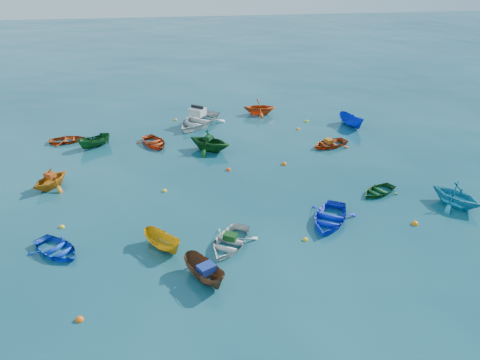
{
  "coord_description": "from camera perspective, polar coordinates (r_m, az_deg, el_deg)",
  "views": [
    {
      "loc": [
        -3.63,
        -21.17,
        14.0
      ],
      "look_at": [
        0.0,
        5.0,
        0.4
      ],
      "focal_mm": 35.0,
      "sensor_mm": 36.0,
      "label": 1
    }
  ],
  "objects": [
    {
      "name": "buoy_or_b",
      "position": [
        27.69,
        20.53,
        -5.07
      ],
      "size": [
        0.39,
        0.39,
        0.39
      ],
      "primitive_type": "sphere",
      "color": "orange",
      "rests_on": "ground"
    },
    {
      "name": "tarp_orange_a",
      "position": [
        31.66,
        -22.17,
        0.56
      ],
      "size": [
        0.79,
        0.75,
        0.3
      ],
      "primitive_type": "cube",
      "rotation": [
        0.0,
        0.0,
        -0.6
      ],
      "color": "#C64514",
      "rests_on": "dinghy_orange_w"
    },
    {
      "name": "buoy_or_e",
      "position": [
        39.26,
        7.07,
        6.13
      ],
      "size": [
        0.3,
        0.3,
        0.3
      ],
      "primitive_type": "sphere",
      "color": "orange",
      "rests_on": "ground"
    },
    {
      "name": "buoy_ye_d",
      "position": [
        41.44,
        -7.87,
        7.23
      ],
      "size": [
        0.31,
        0.31,
        0.31
      ],
      "primitive_type": "sphere",
      "color": "gold",
      "rests_on": "ground"
    },
    {
      "name": "sampan_blue_far",
      "position": [
        40.77,
        13.34,
        6.41
      ],
      "size": [
        1.91,
        3.08,
        1.12
      ],
      "primitive_type": "imported",
      "rotation": [
        0.0,
        0.0,
        0.31
      ],
      "color": "#0E2AB4",
      "rests_on": "ground"
    },
    {
      "name": "dinghy_red_nw",
      "position": [
        38.86,
        -20.23,
        4.38
      ],
      "size": [
        2.94,
        2.28,
        0.56
      ],
      "primitive_type": "imported",
      "rotation": [
        0.0,
        0.0,
        1.71
      ],
      "color": "#A1350D",
      "rests_on": "ground"
    },
    {
      "name": "buoy_or_c",
      "position": [
        31.91,
        -1.42,
        1.2
      ],
      "size": [
        0.36,
        0.36,
        0.36
      ],
      "primitive_type": "sphere",
      "color": "#CF480B",
      "rests_on": "ground"
    },
    {
      "name": "buoy_ye_c",
      "position": [
        29.61,
        -9.19,
        -1.37
      ],
      "size": [
        0.31,
        0.31,
        0.31
      ],
      "primitive_type": "sphere",
      "color": "yellow",
      "rests_on": "ground"
    },
    {
      "name": "dinghy_white_near",
      "position": [
        24.27,
        -1.27,
        -8.0
      ],
      "size": [
        3.66,
        4.01,
        0.68
      ],
      "primitive_type": "imported",
      "rotation": [
        0.0,
        0.0,
        -0.52
      ],
      "color": "silver",
      "rests_on": "ground"
    },
    {
      "name": "ground",
      "position": [
        25.64,
        1.54,
        -5.87
      ],
      "size": [
        160.0,
        160.0,
        0.0
      ],
      "primitive_type": "plane",
      "color": "#0A3848",
      "rests_on": "ground"
    },
    {
      "name": "sampan_green_far",
      "position": [
        37.23,
        -17.21,
        3.88
      ],
      "size": [
        2.7,
        2.22,
        1.0
      ],
      "primitive_type": "imported",
      "rotation": [
        0.0,
        0.0,
        -1.0
      ],
      "color": "#114A1C",
      "rests_on": "ground"
    },
    {
      "name": "buoy_ye_e",
      "position": [
        41.14,
        8.13,
        7.06
      ],
      "size": [
        0.34,
        0.34,
        0.34
      ],
      "primitive_type": "sphere",
      "color": "yellow",
      "rests_on": "ground"
    },
    {
      "name": "sampan_brown_mid",
      "position": [
        22.17,
        -4.28,
        -12.01
      ],
      "size": [
        2.33,
        2.96,
        1.09
      ],
      "primitive_type": "imported",
      "rotation": [
        0.0,
        0.0,
        0.53
      ],
      "color": "brown",
      "rests_on": "ground"
    },
    {
      "name": "dinghy_blue_sw",
      "position": [
        25.49,
        -21.36,
        -8.23
      ],
      "size": [
        3.59,
        3.59,
        0.61
      ],
      "primitive_type": "imported",
      "rotation": [
        0.0,
        0.0,
        0.79
      ],
      "color": "blue",
      "rests_on": "ground"
    },
    {
      "name": "buoy_ye_a",
      "position": [
        24.91,
        7.97,
        -7.26
      ],
      "size": [
        0.3,
        0.3,
        0.3
      ],
      "primitive_type": "sphere",
      "color": "yellow",
      "rests_on": "ground"
    },
    {
      "name": "tarp_orange_b",
      "position": [
        36.12,
        10.77,
        4.72
      ],
      "size": [
        0.66,
        0.75,
        0.3
      ],
      "primitive_type": "cube",
      "rotation": [
        0.0,
        0.0,
        -1.2
      ],
      "color": "#B95F13",
      "rests_on": "dinghy_red_ne"
    },
    {
      "name": "buoy_or_d",
      "position": [
        32.86,
        5.38,
        1.89
      ],
      "size": [
        0.38,
        0.38,
        0.38
      ],
      "primitive_type": "sphere",
      "color": "#DB5C0B",
      "rests_on": "ground"
    },
    {
      "name": "dinghy_orange_far",
      "position": [
        42.65,
        2.38,
        8.05
      ],
      "size": [
        3.12,
        2.78,
        1.5
      ],
      "primitive_type": "imported",
      "rotation": [
        0.0,
        0.0,
        1.45
      ],
      "color": "#C64412",
      "rests_on": "ground"
    },
    {
      "name": "dinghy_green_n",
      "position": [
        35.04,
        -3.7,
        3.62
      ],
      "size": [
        4.28,
        4.16,
        1.72
      ],
      "primitive_type": "imported",
      "rotation": [
        0.0,
        0.0,
        0.97
      ],
      "color": "#104716",
      "rests_on": "ground"
    },
    {
      "name": "sampan_yellow_mid",
      "position": [
        24.39,
        -9.33,
        -8.21
      ],
      "size": [
        2.4,
        2.59,
        0.99
      ],
      "primitive_type": "imported",
      "rotation": [
        0.0,
        0.0,
        0.7
      ],
      "color": "#CA9412",
      "rests_on": "ground"
    },
    {
      "name": "tarp_blue_a",
      "position": [
        21.62,
        -4.12,
        -10.72
      ],
      "size": [
        0.94,
        0.88,
        0.37
      ],
      "primitive_type": "cube",
      "rotation": [
        0.0,
        0.0,
        0.53
      ],
      "color": "navy",
      "rests_on": "sampan_brown_mid"
    },
    {
      "name": "buoy_ye_b",
      "position": [
        27.47,
        -20.88,
        -5.42
      ],
      "size": [
        0.3,
        0.3,
        0.3
      ],
      "primitive_type": "sphere",
      "color": "yellow",
      "rests_on": "ground"
    },
    {
      "name": "motorboat_white",
      "position": [
        40.15,
        -5.13,
        6.72
      ],
      "size": [
        5.72,
        6.04,
        1.62
      ],
      "primitive_type": "imported",
      "rotation": [
        0.0,
        0.0,
        -0.62
      ],
      "color": "silver",
      "rests_on": "ground"
    },
    {
      "name": "dinghy_cyan_se",
      "position": [
        30.49,
        24.68,
        -2.83
      ],
      "size": [
        3.8,
        3.94,
        1.6
      ],
      "primitive_type": "imported",
      "rotation": [
        0.0,
        0.0,
        0.54
      ],
      "color": "teal",
      "rests_on": "ground"
    },
    {
      "name": "dinghy_red_ne",
      "position": [
        36.35,
        10.83,
        4.08
      ],
      "size": [
        3.55,
        3.07,
        0.62
      ],
      "primitive_type": "imported",
      "rotation": [
        0.0,
        0.0,
        -1.2
      ],
      "color": "#AE360E",
      "rests_on": "ground"
    },
    {
      "name": "dinghy_orange_w",
      "position": [
        32.0,
        -21.97,
        -0.84
      ],
      "size": [
        3.42,
        3.51,
        1.41
      ],
      "primitive_type": "imported",
      "rotation": [
        0.0,
        0.0,
        -0.6
      ],
      "color": "#C87212",
      "rests_on": "ground"
    },
    {
      "name": "tarp_green_a",
      "position": [
        24.06,
        -1.19,
        -6.91
      ],
      "size": [
        0.81,
        0.75,
        0.32
      ],
      "primitive_type": "cube",
      "rotation": [
        0.0,
        0.0,
        -0.52
      ],
      "color": "#0F3F14",
      "rests_on": "dinghy_white_near"
    },
    {
      "name": "tarp_green_b",
      "position": [
        34.69,
        -3.89,
        5.18
      ],
      "size": [
        0.73,
        0.77,
        0.3
      ],
      "primitive_type": "cube",
      "rotation": [
        0.0,
        0.0,
        0.97
      ],
      "color": "#10411E",
      "rests_on": "dinghy_green_n"
    },
    {
      "name": "dinghy_green_e",
      "position": [
        30.25,
        16.46,
        -1.55
      ],
      "size": [
        3.08,
        2.79,
        0.52
      ],
      "primitive_type": "imported",
      "rotation": [
        0.0,
        0.0,
        -1.07
      ],
      "color": "#104716",
      "rests_on": "ground"
    },
    {
      "name": "dinghy_red_far",
      "position": [
        36.53,
        -10.39,
        4.24
      ],
      "size": [
        3.25,
        3.66,
        0.63
      ],
      "primitive_type": "imported",
      "rotation": [
        0.0,
        0.0,
        0.44
      ],
      "color": "#C23710",
      "rests_on": "ground"
    },
    {
      "name": "dinghy_blue_se",
      "position": [
        26.63,
        10.81,
        -5.03
      ],
      "size": [
        4.03,
        4.4,
        0.75
      ],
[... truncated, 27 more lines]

